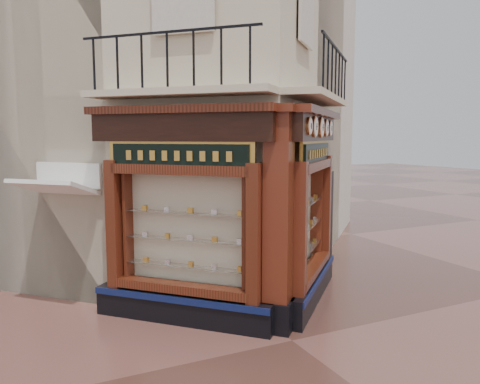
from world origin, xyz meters
TOP-DOWN VIEW (x-y plane):
  - ground at (0.00, 0.00)m, footprint 80.00×80.00m
  - main_building at (0.00, 6.16)m, footprint 11.31×11.31m
  - neighbour_left at (-2.47, 8.63)m, footprint 11.31×11.31m
  - neighbour_right at (2.47, 8.63)m, footprint 11.31×11.31m
  - shopfront_left at (-1.41, 1.57)m, footprint 2.86×2.86m
  - shopfront_right at (1.41, 1.57)m, footprint 2.86×2.86m
  - corner_pilaster at (0.00, 0.50)m, footprint 0.85×0.85m
  - balcony at (0.00, 1.49)m, footprint 5.94×2.97m
  - clock_a at (0.62, 0.52)m, footprint 0.26×0.26m
  - clock_b at (1.00, 0.90)m, footprint 0.32×0.32m
  - clock_c at (1.50, 1.39)m, footprint 0.33×0.33m
  - clock_d at (1.93, 1.82)m, footprint 0.30×0.30m
  - clock_e at (2.33, 2.23)m, footprint 0.29×0.29m
  - awning at (-3.45, 3.24)m, footprint 1.73×1.73m
  - signboard_left at (-1.46, 1.51)m, footprint 2.06×2.06m
  - signboard_right at (1.46, 1.51)m, footprint 1.96×1.96m

SIDE VIEW (x-z plane):
  - ground at x=0.00m, z-range 0.00..0.00m
  - awning at x=-3.45m, z-range -0.18..0.18m
  - corner_pilaster at x=0.00m, z-range -0.04..3.94m
  - shopfront_left at x=-1.41m, z-range -0.01..3.97m
  - shopfront_right at x=1.41m, z-range -0.01..3.97m
  - signboard_right at x=1.46m, z-range 2.84..3.36m
  - signboard_left at x=-1.46m, z-range 2.82..3.38m
  - clock_b at x=1.00m, z-range 3.42..3.82m
  - clock_a at x=0.62m, z-range 3.46..3.78m
  - clock_c at x=1.50m, z-range 3.41..3.83m
  - clock_e at x=2.33m, z-range 3.44..3.80m
  - clock_d at x=1.93m, z-range 3.43..3.81m
  - balcony at x=0.00m, z-range 3.70..4.73m
  - neighbour_left at x=-2.47m, z-range 0.00..11.00m
  - neighbour_right at x=2.47m, z-range 0.00..11.00m
  - main_building at x=0.00m, z-range 0.00..12.00m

